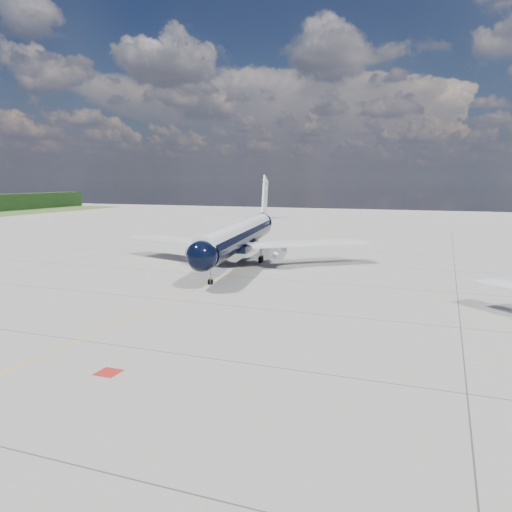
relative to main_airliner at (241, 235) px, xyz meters
name	(u,v)px	position (x,y,z in m)	size (l,w,h in m)	color
ground	(239,270)	(2.35, -6.60, -4.40)	(320.00, 320.00, 0.00)	gray
taxiway_centerline	(225,276)	(2.35, -11.60, -4.39)	(0.16, 160.00, 0.01)	#DE9D0B
red_marking	(108,372)	(9.15, -46.60, -4.39)	(1.60, 1.60, 0.01)	maroon
main_airliner	(241,235)	(0.00, 0.00, 0.00)	(39.74, 48.85, 14.16)	black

